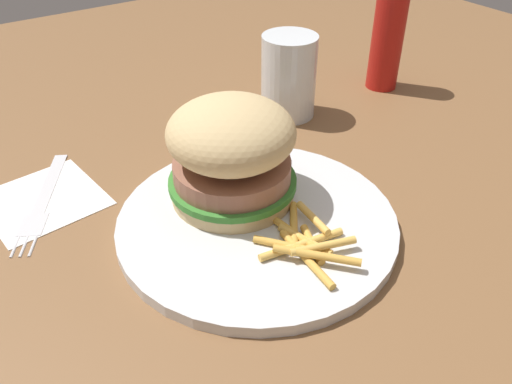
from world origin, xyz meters
TOP-DOWN VIEW (x-y plane):
  - ground_plane at (0.00, 0.00)m, footprint 1.60×1.60m
  - plate at (-0.03, -0.00)m, footprint 0.27×0.27m
  - sandwich at (-0.07, 0.00)m, footprint 0.13×0.13m
  - fries_pile at (0.03, 0.01)m, footprint 0.11×0.08m
  - napkin at (-0.19, -0.16)m, footprint 0.12×0.12m
  - fork at (-0.18, -0.16)m, footprint 0.16×0.10m
  - drink_glass at (-0.20, 0.17)m, footprint 0.07×0.07m
  - ketchup_bottle at (-0.19, 0.33)m, footprint 0.04×0.04m

SIDE VIEW (x-z plane):
  - ground_plane at x=0.00m, z-range 0.00..0.00m
  - napkin at x=-0.19m, z-range 0.00..0.00m
  - fork at x=-0.18m, z-range 0.00..0.01m
  - plate at x=-0.03m, z-range 0.00..0.01m
  - fries_pile at x=0.03m, z-range 0.01..0.02m
  - drink_glass at x=-0.20m, z-range 0.00..0.10m
  - sandwich at x=-0.07m, z-range 0.01..0.12m
  - ketchup_bottle at x=-0.19m, z-range 0.00..0.15m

